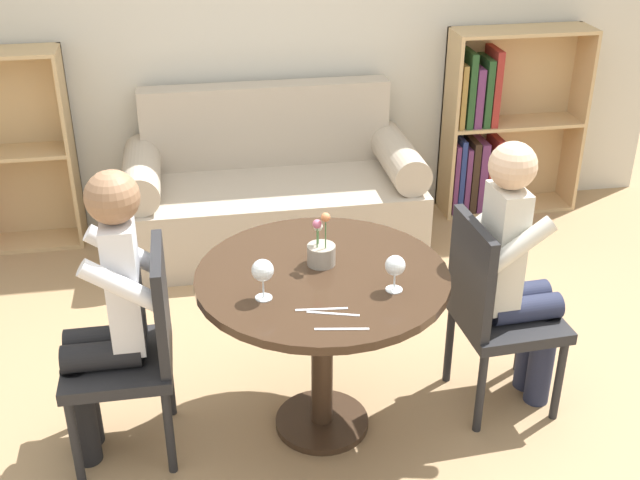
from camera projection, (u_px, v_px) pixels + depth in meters
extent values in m
plane|color=tan|center=(322.00, 424.00, 3.46)|extent=(16.00, 16.00, 0.00)
cube|color=beige|center=(259.00, 5.00, 4.72)|extent=(5.20, 0.05, 2.70)
cylinder|color=#382619|center=(322.00, 277.00, 3.12)|extent=(1.00, 1.00, 0.03)
cylinder|color=#382619|center=(322.00, 353.00, 3.29)|extent=(0.09, 0.09, 0.69)
cylinder|color=#382619|center=(322.00, 421.00, 3.45)|extent=(0.40, 0.40, 0.03)
cube|color=#B7A893|center=(274.00, 214.00, 4.83)|extent=(1.73, 0.80, 0.42)
cube|color=#B7A893|center=(266.00, 124.00, 4.90)|extent=(1.51, 0.16, 0.50)
cylinder|color=#B7A893|center=(141.00, 173.00, 4.57)|extent=(0.22, 0.72, 0.22)
cylinder|color=#B7A893|center=(398.00, 157.00, 4.80)|extent=(0.22, 0.72, 0.22)
cube|color=tan|center=(71.00, 149.00, 4.73)|extent=(0.02, 0.28, 1.19)
cube|color=tan|center=(12.00, 242.00, 4.94)|extent=(0.84, 0.28, 0.02)
cube|color=tan|center=(506.00, 116.00, 5.26)|extent=(0.88, 0.02, 1.19)
cube|color=tan|center=(449.00, 126.00, 5.08)|extent=(0.02, 0.28, 1.19)
cube|color=tan|center=(576.00, 119.00, 5.21)|extent=(0.02, 0.28, 1.19)
cube|color=tan|center=(504.00, 205.00, 5.42)|extent=(0.84, 0.28, 0.02)
cube|color=tan|center=(514.00, 122.00, 5.14)|extent=(0.84, 0.28, 0.02)
cube|color=tan|center=(524.00, 31.00, 4.87)|extent=(0.84, 0.28, 0.02)
cube|color=#602D5B|center=(452.00, 176.00, 5.24)|extent=(0.03, 0.23, 0.47)
cube|color=navy|center=(457.00, 173.00, 5.24)|extent=(0.03, 0.23, 0.50)
cube|color=#602D5B|center=(463.00, 177.00, 5.26)|extent=(0.03, 0.23, 0.44)
cube|color=#332319|center=(470.00, 173.00, 5.25)|extent=(0.04, 0.23, 0.48)
cube|color=#602D5B|center=(478.00, 173.00, 5.26)|extent=(0.05, 0.23, 0.47)
cube|color=maroon|center=(485.00, 180.00, 5.30)|extent=(0.04, 0.23, 0.37)
cube|color=maroon|center=(493.00, 171.00, 5.28)|extent=(0.05, 0.23, 0.49)
cube|color=olive|center=(459.00, 94.00, 4.98)|extent=(0.03, 0.23, 0.40)
cube|color=#234723|center=(467.00, 88.00, 4.97)|extent=(0.04, 0.23, 0.47)
cube|color=#602D5B|center=(474.00, 95.00, 5.00)|extent=(0.05, 0.23, 0.38)
cube|color=#234723|center=(484.00, 90.00, 5.00)|extent=(0.04, 0.23, 0.43)
cube|color=maroon|center=(492.00, 86.00, 5.00)|extent=(0.04, 0.23, 0.48)
cylinder|color=#232326|center=(83.00, 385.00, 3.38)|extent=(0.04, 0.04, 0.40)
cylinder|color=#232326|center=(75.00, 442.00, 3.07)|extent=(0.04, 0.04, 0.40)
cylinder|color=#232326|center=(169.00, 376.00, 3.43)|extent=(0.04, 0.04, 0.40)
cylinder|color=#232326|center=(169.00, 431.00, 3.12)|extent=(0.04, 0.04, 0.40)
cube|color=#232326|center=(118.00, 362.00, 3.15)|extent=(0.42, 0.42, 0.05)
cube|color=#232326|center=(161.00, 304.00, 3.06)|extent=(0.04, 0.38, 0.45)
cylinder|color=#232326|center=(559.00, 380.00, 3.41)|extent=(0.04, 0.04, 0.40)
cylinder|color=#232326|center=(522.00, 334.00, 3.72)|extent=(0.04, 0.04, 0.40)
cylinder|color=#232326|center=(481.00, 392.00, 3.34)|extent=(0.04, 0.04, 0.40)
cylinder|color=#232326|center=(449.00, 344.00, 3.65)|extent=(0.04, 0.04, 0.40)
cube|color=#232326|center=(508.00, 319.00, 3.42)|extent=(0.44, 0.44, 0.05)
cube|color=#232326|center=(471.00, 273.00, 3.27)|extent=(0.06, 0.38, 0.45)
cylinder|color=black|center=(84.00, 398.00, 3.26)|extent=(0.11, 0.11, 0.45)
cylinder|color=black|center=(82.00, 416.00, 3.17)|extent=(0.11, 0.11, 0.45)
cylinder|color=black|center=(104.00, 340.00, 3.15)|extent=(0.30, 0.11, 0.11)
cylinder|color=black|center=(102.00, 356.00, 3.06)|extent=(0.30, 0.11, 0.11)
cube|color=white|center=(124.00, 286.00, 3.00)|extent=(0.12, 0.20, 0.53)
cylinder|color=white|center=(123.00, 250.00, 3.08)|extent=(0.29, 0.07, 0.23)
cylinder|color=white|center=(119.00, 285.00, 2.84)|extent=(0.29, 0.07, 0.23)
sphere|color=#936B4C|center=(112.00, 197.00, 2.83)|extent=(0.20, 0.20, 0.20)
cylinder|color=#282D47|center=(542.00, 359.00, 3.50)|extent=(0.11, 0.11, 0.45)
cylinder|color=#282D47|center=(530.00, 345.00, 3.60)|extent=(0.11, 0.11, 0.45)
cylinder|color=#282D47|center=(526.00, 309.00, 3.35)|extent=(0.31, 0.13, 0.11)
cylinder|color=#282D47|center=(515.00, 295.00, 3.45)|extent=(0.31, 0.13, 0.11)
cube|color=silver|center=(503.00, 248.00, 3.25)|extent=(0.13, 0.21, 0.53)
cylinder|color=silver|center=(520.00, 246.00, 3.10)|extent=(0.29, 0.09, 0.23)
cylinder|color=silver|center=(491.00, 216.00, 3.33)|extent=(0.29, 0.09, 0.23)
sphere|color=beige|center=(513.00, 166.00, 3.09)|extent=(0.19, 0.19, 0.19)
cylinder|color=white|center=(264.00, 298.00, 2.95)|extent=(0.06, 0.06, 0.00)
cylinder|color=white|center=(263.00, 288.00, 2.93)|extent=(0.01, 0.01, 0.08)
sphere|color=white|center=(263.00, 270.00, 2.90)|extent=(0.08, 0.08, 0.08)
cylinder|color=white|center=(394.00, 289.00, 3.00)|extent=(0.06, 0.06, 0.00)
cylinder|color=white|center=(394.00, 281.00, 2.98)|extent=(0.01, 0.01, 0.07)
sphere|color=white|center=(395.00, 265.00, 2.95)|extent=(0.08, 0.08, 0.08)
sphere|color=maroon|center=(395.00, 268.00, 2.96)|extent=(0.06, 0.06, 0.06)
cylinder|color=#9E9384|center=(321.00, 255.00, 3.16)|extent=(0.11, 0.11, 0.08)
cylinder|color=#4C7A42|center=(318.00, 235.00, 3.14)|extent=(0.01, 0.01, 0.08)
sphere|color=silver|center=(318.00, 227.00, 3.12)|extent=(0.04, 0.04, 0.04)
cylinder|color=#4C7A42|center=(317.00, 236.00, 3.10)|extent=(0.01, 0.01, 0.10)
sphere|color=#D16684|center=(317.00, 224.00, 3.08)|extent=(0.04, 0.04, 0.04)
cylinder|color=#4C7A42|center=(326.00, 233.00, 3.09)|extent=(0.00, 0.01, 0.13)
sphere|color=#E07F4C|center=(326.00, 217.00, 3.06)|extent=(0.04, 0.04, 0.04)
cube|color=silver|center=(342.00, 329.00, 2.77)|extent=(0.19, 0.04, 0.00)
cube|color=silver|center=(333.00, 314.00, 2.85)|extent=(0.18, 0.07, 0.00)
cube|color=silver|center=(322.00, 309.00, 2.88)|extent=(0.19, 0.03, 0.00)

